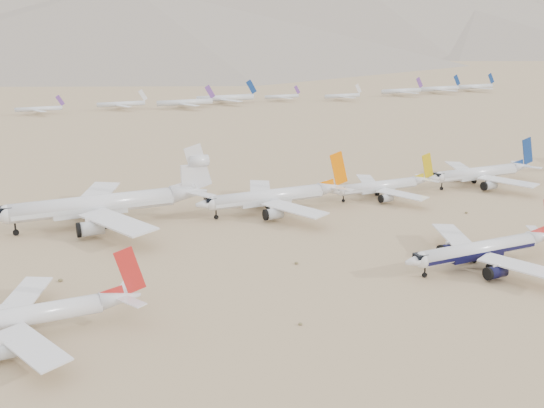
# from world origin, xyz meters

# --- Properties ---
(ground) EXTENTS (7000.00, 7000.00, 0.00)m
(ground) POSITION_xyz_m (0.00, 0.00, 0.00)
(ground) COLOR #957B56
(ground) RESTS_ON ground
(main_airliner) EXTENTS (45.25, 44.20, 15.97)m
(main_airliner) POSITION_xyz_m (11.34, -5.54, 4.39)
(main_airliner) COLOR silver
(main_airliner) RESTS_ON ground
(second_airliner) EXTENTS (43.20, 42.23, 15.32)m
(second_airliner) POSITION_xyz_m (-93.58, 2.03, 4.29)
(second_airliner) COLOR silver
(second_airliner) RESTS_ON ground
(row2_navy_widebody) EXTENTS (46.81, 45.78, 16.65)m
(row2_navy_widebody) POSITION_xyz_m (68.37, 57.42, 4.65)
(row2_navy_widebody) COLOR silver
(row2_navy_widebody) RESTS_ON ground
(row2_gold_tail) EXTENTS (39.94, 39.06, 14.22)m
(row2_gold_tail) POSITION_xyz_m (24.78, 58.13, 3.98)
(row2_gold_tail) COLOR silver
(row2_gold_tail) RESTS_ON ground
(row2_orange_tail) EXTENTS (49.99, 48.90, 17.83)m
(row2_orange_tail) POSITION_xyz_m (-16.77, 57.73, 5.00)
(row2_orange_tail) COLOR silver
(row2_orange_tail) RESTS_ON ground
(row2_white_trijet) EXTENTS (63.00, 61.57, 22.32)m
(row2_white_trijet) POSITION_xyz_m (-67.63, 66.64, 6.46)
(row2_white_trijet) COLOR silver
(row2_white_trijet) RESTS_ON ground
(distant_storage_row) EXTENTS (613.13, 56.50, 15.87)m
(distant_storage_row) POSITION_xyz_m (38.47, 331.39, 4.44)
(distant_storage_row) COLOR silver
(distant_storage_row) RESTS_ON ground
(foothills) EXTENTS (4637.50, 1395.00, 155.00)m
(foothills) POSITION_xyz_m (526.68, 1100.00, 67.15)
(foothills) COLOR slate
(foothills) RESTS_ON ground
(desert_scrub) EXTENTS (261.14, 121.67, 0.63)m
(desert_scrub) POSITION_xyz_m (4.24, -27.60, 0.29)
(desert_scrub) COLOR brown
(desert_scrub) RESTS_ON ground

